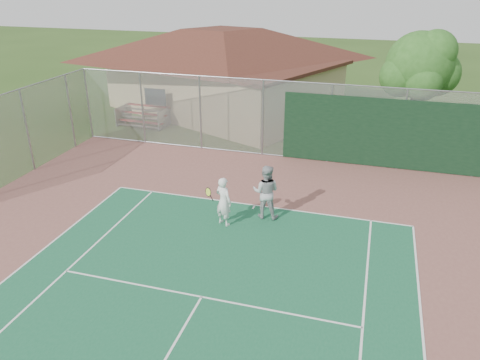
# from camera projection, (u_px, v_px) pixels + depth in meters

# --- Properties ---
(back_fence) EXTENTS (20.08, 0.11, 3.53)m
(back_fence) POSITION_uv_depth(u_px,v_px,m) (332.00, 126.00, 20.30)
(back_fence) COLOR gray
(back_fence) RESTS_ON ground
(side_fence_left) EXTENTS (0.08, 9.00, 3.50)m
(side_fence_left) POSITION_uv_depth(u_px,v_px,m) (27.00, 131.00, 19.47)
(side_fence_left) COLOR gray
(side_fence_left) RESTS_ON ground
(clubhouse) EXTENTS (15.70, 13.45, 5.73)m
(clubhouse) POSITION_uv_depth(u_px,v_px,m) (222.00, 62.00, 27.64)
(clubhouse) COLOR tan
(clubhouse) RESTS_ON ground
(bleachers) EXTENTS (2.74, 1.73, 1.00)m
(bleachers) POSITION_uv_depth(u_px,v_px,m) (144.00, 116.00, 25.82)
(bleachers) COLOR maroon
(bleachers) RESTS_ON ground
(tree) EXTENTS (3.85, 3.65, 5.37)m
(tree) POSITION_uv_depth(u_px,v_px,m) (421.00, 68.00, 22.78)
(tree) COLOR #342013
(tree) RESTS_ON ground
(player_white_front) EXTENTS (0.95, 0.76, 1.70)m
(player_white_front) POSITION_uv_depth(u_px,v_px,m) (223.00, 202.00, 15.45)
(player_white_front) COLOR white
(player_white_front) RESTS_ON ground
(player_grey_back) EXTENTS (0.96, 0.76, 1.91)m
(player_grey_back) POSITION_uv_depth(u_px,v_px,m) (266.00, 192.00, 15.89)
(player_grey_back) COLOR #A4A7A9
(player_grey_back) RESTS_ON ground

